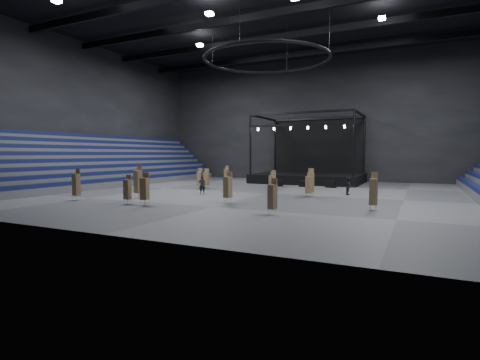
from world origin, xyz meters
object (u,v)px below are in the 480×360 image
at_px(chair_stack_4, 127,189).
at_px(chair_stack_11, 311,179).
at_px(stage, 310,172).
at_px(chair_stack_8, 309,184).
at_px(flight_case_left, 278,183).
at_px(flight_case_right, 331,184).
at_px(chair_stack_13, 206,178).
at_px(chair_stack_3, 228,187).
at_px(chair_stack_5, 145,188).
at_px(crew_member, 349,186).
at_px(chair_stack_10, 273,180).
at_px(flight_case_mid, 304,184).
at_px(chair_stack_12, 273,196).
at_px(chair_stack_9, 311,182).
at_px(chair_stack_14, 76,184).
at_px(chair_stack_2, 373,191).
at_px(chair_stack_0, 226,175).
at_px(chair_stack_7, 138,181).
at_px(man_center, 202,185).
at_px(chair_stack_6, 272,183).
at_px(chair_stack_1, 200,178).

height_order(chair_stack_4, chair_stack_11, chair_stack_4).
xyz_separation_m(stage, chair_stack_8, (4.73, -17.82, -0.26)).
relative_size(flight_case_left, chair_stack_11, 0.55).
bearing_deg(flight_case_right, chair_stack_11, -125.87).
xyz_separation_m(flight_case_right, chair_stack_13, (-12.17, -7.58, 0.81)).
distance_m(chair_stack_3, chair_stack_5, 6.40).
bearing_deg(crew_member, chair_stack_10, 81.22).
bearing_deg(crew_member, flight_case_mid, 44.15).
relative_size(chair_stack_11, chair_stack_12, 0.86).
height_order(chair_stack_5, crew_member, chair_stack_5).
bearing_deg(flight_case_mid, chair_stack_9, -70.24).
relative_size(chair_stack_10, chair_stack_14, 0.79).
distance_m(chair_stack_3, chair_stack_8, 8.04).
height_order(chair_stack_2, chair_stack_5, chair_stack_2).
relative_size(chair_stack_4, chair_stack_14, 0.85).
height_order(chair_stack_2, chair_stack_13, chair_stack_2).
bearing_deg(flight_case_mid, chair_stack_4, -111.12).
bearing_deg(chair_stack_3, chair_stack_11, 91.90).
bearing_deg(chair_stack_0, chair_stack_7, -84.24).
bearing_deg(chair_stack_3, chair_stack_9, 68.87).
bearing_deg(flight_case_left, chair_stack_14, -117.51).
bearing_deg(chair_stack_0, chair_stack_4, -78.34).
xyz_separation_m(chair_stack_2, man_center, (-16.30, 4.15, -0.47)).
relative_size(chair_stack_6, chair_stack_13, 0.97).
bearing_deg(man_center, chair_stack_9, 170.14).
distance_m(chair_stack_9, chair_stack_10, 6.84).
height_order(chair_stack_4, chair_stack_7, chair_stack_7).
relative_size(chair_stack_0, chair_stack_11, 1.18).
height_order(chair_stack_4, man_center, chair_stack_4).
distance_m(stage, flight_case_left, 8.16).
height_order(chair_stack_5, chair_stack_8, chair_stack_5).
bearing_deg(flight_case_right, chair_stack_12, -87.67).
height_order(stage, flight_case_left, stage).
distance_m(flight_case_mid, flight_case_right, 3.13).
height_order(flight_case_left, chair_stack_10, chair_stack_10).
bearing_deg(chair_stack_2, chair_stack_13, 160.83).
relative_size(chair_stack_13, man_center, 1.28).
bearing_deg(flight_case_mid, stage, 99.80).
relative_size(flight_case_mid, chair_stack_13, 0.47).
height_order(flight_case_right, man_center, man_center).
bearing_deg(chair_stack_9, chair_stack_4, -156.57).
relative_size(chair_stack_11, man_center, 1.14).
distance_m(chair_stack_12, crew_member, 14.36).
height_order(chair_stack_1, chair_stack_7, chair_stack_7).
bearing_deg(chair_stack_12, chair_stack_8, 109.78).
xyz_separation_m(chair_stack_1, chair_stack_13, (0.77, 0.13, -0.00)).
bearing_deg(crew_member, chair_stack_5, 138.69).
distance_m(chair_stack_1, chair_stack_14, 13.96).
relative_size(chair_stack_1, chair_stack_7, 0.79).
bearing_deg(chair_stack_8, chair_stack_0, 153.36).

